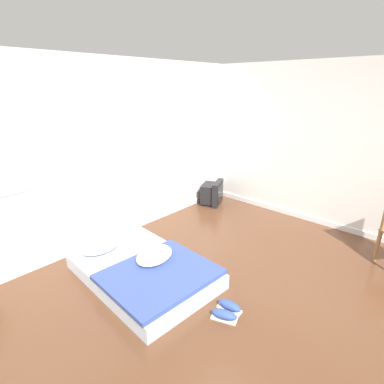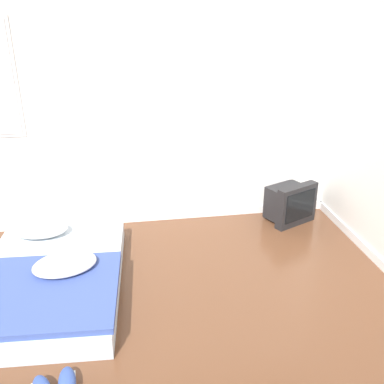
% 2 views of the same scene
% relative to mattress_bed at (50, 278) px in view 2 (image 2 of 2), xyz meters
% --- Properties ---
extents(wall_back, '(7.98, 0.08, 2.60)m').
position_rel_mattress_bed_xyz_m(wall_back, '(0.18, 1.20, 1.17)').
color(wall_back, white).
rests_on(wall_back, ground_plane).
extents(mattress_bed, '(1.27, 1.80, 0.32)m').
position_rel_mattress_bed_xyz_m(mattress_bed, '(0.00, 0.00, 0.00)').
color(mattress_bed, silver).
rests_on(mattress_bed, ground_plane).
extents(crt_tv, '(0.58, 0.52, 0.46)m').
position_rel_mattress_bed_xyz_m(crt_tv, '(2.48, 0.92, 0.10)').
color(crt_tv, black).
rests_on(crt_tv, ground_plane).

